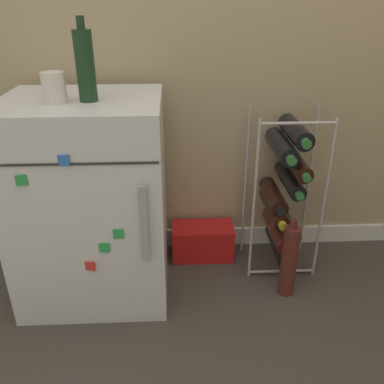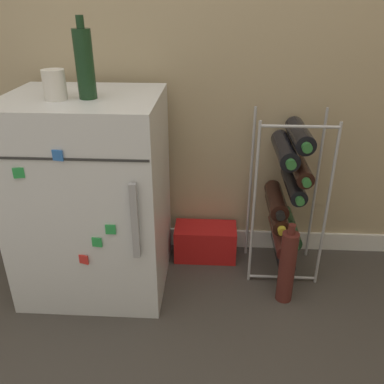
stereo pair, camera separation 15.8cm
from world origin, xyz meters
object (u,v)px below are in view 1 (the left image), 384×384
object	(u,v)px
soda_box	(202,241)
loose_bottle_floor	(289,260)
mini_fridge	(92,201)
fridge_top_cup	(54,88)
wine_rack	(283,192)
fridge_top_bottle	(85,65)

from	to	relation	value
soda_box	loose_bottle_floor	xyz separation A→B (m)	(0.33, -0.29, 0.08)
mini_fridge	fridge_top_cup	size ratio (longest dim) A/B	8.01
soda_box	fridge_top_cup	distance (m)	0.98
wine_rack	fridge_top_cup	distance (m)	1.01
soda_box	loose_bottle_floor	bearing A→B (deg)	-40.55
wine_rack	soda_box	size ratio (longest dim) A/B	2.52
soda_box	fridge_top_bottle	xyz separation A→B (m)	(-0.41, -0.23, 0.85)
loose_bottle_floor	wine_rack	bearing A→B (deg)	87.47
mini_fridge	loose_bottle_floor	size ratio (longest dim) A/B	2.28
fridge_top_bottle	fridge_top_cup	bearing A→B (deg)	-166.40
wine_rack	loose_bottle_floor	world-z (taller)	wine_rack
fridge_top_cup	loose_bottle_floor	bearing A→B (deg)	-1.81
fridge_top_cup	fridge_top_bottle	xyz separation A→B (m)	(0.10, 0.03, 0.07)
mini_fridge	loose_bottle_floor	world-z (taller)	mini_fridge
mini_fridge	wine_rack	size ratio (longest dim) A/B	1.12
fridge_top_bottle	loose_bottle_floor	bearing A→B (deg)	-4.00
soda_box	loose_bottle_floor	distance (m)	0.45
fridge_top_bottle	wine_rack	bearing A→B (deg)	12.17
wine_rack	soda_box	xyz separation A→B (m)	(-0.34, 0.07, -0.29)
wine_rack	loose_bottle_floor	distance (m)	0.30
mini_fridge	fridge_top_bottle	size ratio (longest dim) A/B	3.03
soda_box	loose_bottle_floor	size ratio (longest dim) A/B	0.81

